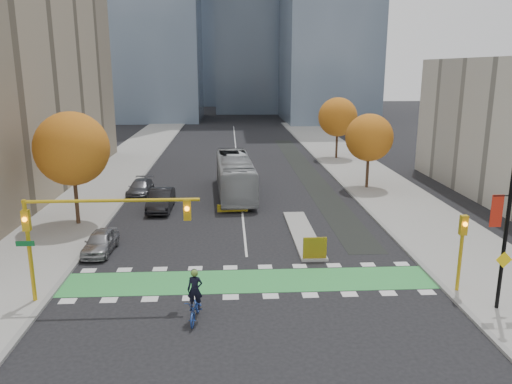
{
  "coord_description": "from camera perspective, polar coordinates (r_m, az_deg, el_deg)",
  "views": [
    {
      "loc": [
        -1.0,
        -23.31,
        11.11
      ],
      "look_at": [
        0.8,
        9.23,
        3.0
      ],
      "focal_mm": 35.0,
      "sensor_mm": 36.0,
      "label": 1
    }
  ],
  "objects": [
    {
      "name": "bike_lane_paint",
      "position": [
        55.11,
        5.79,
        2.28
      ],
      "size": [
        2.5,
        50.0,
        0.01
      ],
      "primitive_type": "cube",
      "color": "black",
      "rests_on": "ground"
    },
    {
      "name": "centre_line",
      "position": [
        64.28,
        -2.22,
        4.01
      ],
      "size": [
        0.15,
        70.0,
        0.01
      ],
      "primitive_type": "cube",
      "color": "silver",
      "rests_on": "ground"
    },
    {
      "name": "median_island",
      "position": [
        34.5,
        5.36,
        -4.73
      ],
      "size": [
        1.6,
        10.0,
        0.16
      ],
      "primitive_type": "cube",
      "color": "gray",
      "rests_on": "ground"
    },
    {
      "name": "traffic_signal_west",
      "position": [
        24.86,
        -19.24,
        -3.37
      ],
      "size": [
        8.53,
        0.56,
        5.2
      ],
      "color": "#BF9914",
      "rests_on": "ground"
    },
    {
      "name": "banner_lamppost",
      "position": [
        25.12,
        26.84,
        -2.56
      ],
      "size": [
        1.65,
        0.36,
        8.28
      ],
      "color": "black",
      "rests_on": "ground"
    },
    {
      "name": "traffic_signal_east",
      "position": [
        26.87,
        22.46,
        -5.29
      ],
      "size": [
        0.35,
        0.43,
        4.1
      ],
      "color": "#BF9914",
      "rests_on": "ground"
    },
    {
      "name": "parked_car_c",
      "position": [
        45.95,
        -13.1,
        0.48
      ],
      "size": [
        2.05,
        4.72,
        1.35
      ],
      "primitive_type": "imported",
      "rotation": [
        0.0,
        0.0,
        -0.03
      ],
      "color": "#4E4E53",
      "rests_on": "ground"
    },
    {
      "name": "cyclist",
      "position": [
        23.14,
        -6.94,
        -12.54
      ],
      "size": [
        0.97,
        2.19,
        2.45
      ],
      "rotation": [
        0.0,
        0.0,
        -0.11
      ],
      "color": "navy",
      "rests_on": "ground"
    },
    {
      "name": "hazard_board",
      "position": [
        29.8,
        6.74,
        -6.37
      ],
      "size": [
        1.4,
        0.12,
        1.3
      ],
      "primitive_type": "cube",
      "color": "yellow",
      "rests_on": "median_island"
    },
    {
      "name": "parked_car_a",
      "position": [
        32.39,
        -17.36,
        -5.46
      ],
      "size": [
        1.78,
        4.09,
        1.37
      ],
      "primitive_type": "imported",
      "rotation": [
        0.0,
        0.0,
        -0.04
      ],
      "color": "#98999D",
      "rests_on": "ground"
    },
    {
      "name": "tree_east_near",
      "position": [
        47.55,
        12.81,
        6.08
      ],
      "size": [
        4.4,
        4.4,
        7.08
      ],
      "color": "#332114",
      "rests_on": "ground"
    },
    {
      "name": "sidewalk_east",
      "position": [
        46.98,
        14.91,
        -0.09
      ],
      "size": [
        7.0,
        120.0,
        0.15
      ],
      "primitive_type": "cube",
      "color": "gray",
      "rests_on": "ground"
    },
    {
      "name": "bus",
      "position": [
        44.71,
        -2.42,
        1.88
      ],
      "size": [
        3.54,
        12.69,
        3.5
      ],
      "primitive_type": "imported",
      "rotation": [
        0.0,
        0.0,
        0.05
      ],
      "color": "#9A9DA1",
      "rests_on": "ground"
    },
    {
      "name": "bike_crossing",
      "position": [
        27.2,
        -0.79,
        -10.12
      ],
      "size": [
        20.0,
        3.0,
        0.01
      ],
      "primitive_type": "cube",
      "color": "green",
      "rests_on": "ground"
    },
    {
      "name": "sidewalk_west",
      "position": [
        46.41,
        -18.69,
        -0.53
      ],
      "size": [
        7.0,
        120.0,
        0.15
      ],
      "primitive_type": "cube",
      "color": "gray",
      "rests_on": "ground"
    },
    {
      "name": "curb_west",
      "position": [
        45.59,
        -14.45,
        -0.48
      ],
      "size": [
        0.3,
        120.0,
        0.16
      ],
      "primitive_type": "cube",
      "color": "gray",
      "rests_on": "ground"
    },
    {
      "name": "curb_east",
      "position": [
        46.02,
        10.77,
        -0.15
      ],
      "size": [
        0.3,
        120.0,
        0.16
      ],
      "primitive_type": "cube",
      "color": "gray",
      "rests_on": "ground"
    },
    {
      "name": "ground",
      "position": [
        25.84,
        -0.65,
        -11.49
      ],
      "size": [
        300.0,
        300.0,
        0.0
      ],
      "primitive_type": "plane",
      "color": "black",
      "rests_on": "ground"
    },
    {
      "name": "tree_west",
      "position": [
        37.39,
        -20.3,
        4.66
      ],
      "size": [
        5.2,
        5.2,
        8.22
      ],
      "color": "#332114",
      "rests_on": "ground"
    },
    {
      "name": "parked_car_b",
      "position": [
        40.73,
        -10.82,
        -0.89
      ],
      "size": [
        1.83,
        5.1,
        1.67
      ],
      "primitive_type": "imported",
      "rotation": [
        0.0,
        0.0,
        -0.01
      ],
      "color": "black",
      "rests_on": "ground"
    },
    {
      "name": "tree_east_far",
      "position": [
        63.05,
        9.32,
        8.45
      ],
      "size": [
        4.8,
        4.8,
        7.65
      ],
      "color": "#332114",
      "rests_on": "ground"
    }
  ]
}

